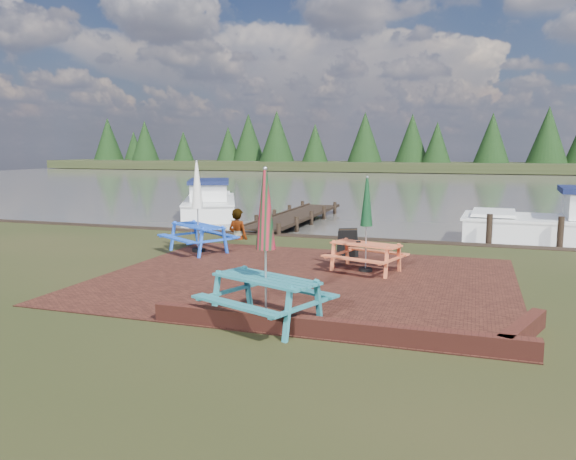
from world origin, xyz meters
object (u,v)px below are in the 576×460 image
Objects in this scene: picnic_table_red at (366,239)px; person at (238,209)px; picnic_table_blue at (198,221)px; picnic_table_teal at (266,270)px; chalkboard at (348,244)px; boat_jetty at (210,204)px; jetty at (295,216)px.

picnic_table_red is 5.98m from person.
picnic_table_red is 0.88× the size of picnic_table_blue.
picnic_table_teal reaches higher than chalkboard.
picnic_table_blue is (-4.94, 1.05, 0.10)m from picnic_table_red.
boat_jetty is 8.07m from person.
person is at bearing -81.76° from boat_jetty.
boat_jetty is (-8.42, 8.96, -0.05)m from chalkboard.
picnic_table_teal is at bearing -118.66° from chalkboard.
jetty is at bearing -77.22° from person.
picnic_table_red reaches higher than jetty.
jetty is 4.69m from boat_jetty.
person is at bearing 138.34° from picnic_table_teal.
picnic_table_teal is 8.91m from person.
picnic_table_blue is at bearing -92.15° from jetty.
picnic_table_teal is 1.01× the size of picnic_table_blue.
picnic_table_red is at bearing -89.24° from chalkboard.
picnic_table_red reaches higher than boat_jetty.
jetty is (-3.80, 13.48, -0.79)m from picnic_table_teal.
picnic_table_red reaches higher than chalkboard.
person is (4.34, -6.78, 0.62)m from boat_jetty.
picnic_table_blue is at bearing -174.71° from picnic_table_red.
picnic_table_teal reaches higher than person.
chalkboard is 0.09× the size of jetty.
picnic_table_blue is 1.30× the size of person.
picnic_table_teal is 0.38× the size of boat_jetty.
picnic_table_teal is 4.52m from picnic_table_red.
chalkboard is 8.62m from jetty.
picnic_table_red is 5.06m from picnic_table_blue.
picnic_table_blue is 8.03m from jetty.
picnic_table_blue is 0.37× the size of boat_jetty.
chalkboard is (4.21, 0.31, -0.48)m from picnic_table_blue.
jetty is 5.57m from person.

